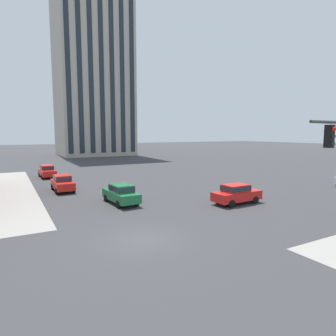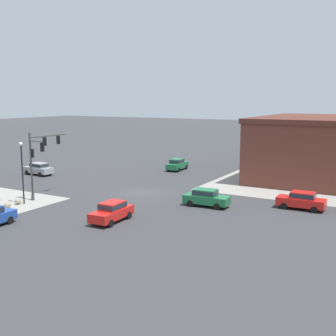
% 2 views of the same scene
% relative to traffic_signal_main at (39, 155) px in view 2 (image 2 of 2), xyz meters
% --- Properties ---
extents(ground_plane, '(320.00, 320.00, 0.00)m').
position_rel_traffic_signal_main_xyz_m(ground_plane, '(-7.58, 7.64, -4.56)').
color(ground_plane, '#38383A').
extents(traffic_signal_main, '(5.31, 2.09, 6.95)m').
position_rel_traffic_signal_main_xyz_m(traffic_signal_main, '(0.00, 0.00, 0.00)').
color(traffic_signal_main, '#383D38').
rests_on(traffic_signal_main, ground).
extents(bollard_sphere_curb_a, '(0.62, 0.62, 0.62)m').
position_rel_traffic_signal_main_xyz_m(bollard_sphere_curb_a, '(2.92, -0.13, -4.25)').
color(bollard_sphere_curb_a, gray).
rests_on(bollard_sphere_curb_a, ground).
extents(bollard_sphere_curb_b, '(0.62, 0.62, 0.62)m').
position_rel_traffic_signal_main_xyz_m(bollard_sphere_curb_b, '(4.48, 0.23, -4.25)').
color(bollard_sphere_curb_b, gray).
rests_on(bollard_sphere_curb_b, ground).
extents(street_lamp_corner_near, '(0.36, 0.36, 6.16)m').
position_rel_traffic_signal_main_xyz_m(street_lamp_corner_near, '(2.42, 0.17, -0.77)').
color(street_lamp_corner_near, black).
rests_on(street_lamp_corner_near, ground).
extents(car_main_northbound_near, '(4.53, 2.15, 1.68)m').
position_rel_traffic_signal_main_xyz_m(car_main_northbound_near, '(-22.65, 3.88, -3.64)').
color(car_main_northbound_near, '#1E6B3D').
rests_on(car_main_northbound_near, ground).
extents(car_cross_eastbound, '(4.47, 2.03, 1.68)m').
position_rel_traffic_signal_main_xyz_m(car_cross_eastbound, '(2.97, 11.49, -3.64)').
color(car_cross_eastbound, red).
rests_on(car_cross_eastbound, ground).
extents(car_cross_westbound, '(2.12, 4.51, 1.68)m').
position_rel_traffic_signal_main_xyz_m(car_cross_westbound, '(-9.77, -10.72, -3.64)').
color(car_cross_westbound, '#99999E').
rests_on(car_cross_westbound, ground).
extents(car_parked_curb, '(1.92, 4.42, 1.68)m').
position_rel_traffic_signal_main_xyz_m(car_parked_curb, '(-9.09, 24.59, -3.64)').
color(car_parked_curb, red).
rests_on(car_parked_curb, ground).
extents(car_main_mid, '(2.09, 4.50, 1.68)m').
position_rel_traffic_signal_main_xyz_m(car_main_mid, '(-5.65, 16.31, -3.64)').
color(car_main_mid, '#1E6B3D').
rests_on(car_main_mid, ground).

